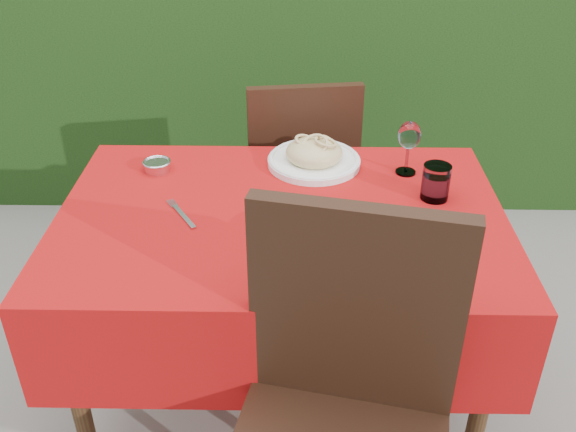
{
  "coord_description": "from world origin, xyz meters",
  "views": [
    {
      "loc": [
        0.05,
        -1.54,
        1.69
      ],
      "look_at": [
        0.02,
        -0.05,
        0.77
      ],
      "focal_mm": 40.0,
      "sensor_mm": 36.0,
      "label": 1
    }
  ],
  "objects_px": {
    "wine_glass": "(409,137)",
    "pizza_plate": "(306,237)",
    "fork": "(184,217)",
    "chair_near": "(343,408)",
    "chair_far": "(301,172)",
    "water_glass": "(436,184)",
    "steel_ramekin": "(157,166)",
    "pasta_plate": "(314,156)"
  },
  "relations": [
    {
      "from": "chair_near",
      "to": "steel_ramekin",
      "type": "relative_size",
      "value": 12.8
    },
    {
      "from": "pasta_plate",
      "to": "water_glass",
      "type": "bearing_deg",
      "value": -30.98
    },
    {
      "from": "wine_glass",
      "to": "pizza_plate",
      "type": "bearing_deg",
      "value": -127.49
    },
    {
      "from": "chair_far",
      "to": "wine_glass",
      "type": "height_order",
      "value": "wine_glass"
    },
    {
      "from": "water_glass",
      "to": "steel_ramekin",
      "type": "bearing_deg",
      "value": 169.37
    },
    {
      "from": "pizza_plate",
      "to": "fork",
      "type": "bearing_deg",
      "value": 158.68
    },
    {
      "from": "chair_near",
      "to": "chair_far",
      "type": "bearing_deg",
      "value": 106.23
    },
    {
      "from": "fork",
      "to": "pasta_plate",
      "type": "bearing_deg",
      "value": 10.15
    },
    {
      "from": "water_glass",
      "to": "wine_glass",
      "type": "bearing_deg",
      "value": 111.14
    },
    {
      "from": "chair_near",
      "to": "fork",
      "type": "relative_size",
      "value": 5.53
    },
    {
      "from": "fork",
      "to": "chair_far",
      "type": "bearing_deg",
      "value": 33.67
    },
    {
      "from": "water_glass",
      "to": "wine_glass",
      "type": "distance_m",
      "value": 0.18
    },
    {
      "from": "chair_far",
      "to": "water_glass",
      "type": "xyz_separation_m",
      "value": [
        0.39,
        -0.59,
        0.28
      ]
    },
    {
      "from": "chair_far",
      "to": "water_glass",
      "type": "relative_size",
      "value": 8.58
    },
    {
      "from": "pizza_plate",
      "to": "water_glass",
      "type": "bearing_deg",
      "value": 33.96
    },
    {
      "from": "chair_near",
      "to": "wine_glass",
      "type": "relative_size",
      "value": 6.03
    },
    {
      "from": "pasta_plate",
      "to": "fork",
      "type": "xyz_separation_m",
      "value": [
        -0.37,
        -0.33,
        -0.03
      ]
    },
    {
      "from": "pasta_plate",
      "to": "steel_ramekin",
      "type": "height_order",
      "value": "pasta_plate"
    },
    {
      "from": "fork",
      "to": "steel_ramekin",
      "type": "height_order",
      "value": "steel_ramekin"
    },
    {
      "from": "chair_near",
      "to": "fork",
      "type": "height_order",
      "value": "chair_near"
    },
    {
      "from": "chair_far",
      "to": "fork",
      "type": "relative_size",
      "value": 4.82
    },
    {
      "from": "fork",
      "to": "steel_ramekin",
      "type": "bearing_deg",
      "value": 82.77
    },
    {
      "from": "wine_glass",
      "to": "water_glass",
      "type": "bearing_deg",
      "value": -68.86
    },
    {
      "from": "chair_far",
      "to": "pasta_plate",
      "type": "height_order",
      "value": "chair_far"
    },
    {
      "from": "wine_glass",
      "to": "chair_far",
      "type": "bearing_deg",
      "value": 127.01
    },
    {
      "from": "steel_ramekin",
      "to": "pasta_plate",
      "type": "bearing_deg",
      "value": 5.86
    },
    {
      "from": "water_glass",
      "to": "wine_glass",
      "type": "relative_size",
      "value": 0.61
    },
    {
      "from": "pasta_plate",
      "to": "steel_ramekin",
      "type": "distance_m",
      "value": 0.5
    },
    {
      "from": "chair_far",
      "to": "steel_ramekin",
      "type": "bearing_deg",
      "value": 35.99
    },
    {
      "from": "fork",
      "to": "chair_near",
      "type": "bearing_deg",
      "value": -83.75
    },
    {
      "from": "chair_far",
      "to": "fork",
      "type": "distance_m",
      "value": 0.82
    },
    {
      "from": "water_glass",
      "to": "chair_far",
      "type": "bearing_deg",
      "value": 123.28
    },
    {
      "from": "wine_glass",
      "to": "steel_ramekin",
      "type": "height_order",
      "value": "wine_glass"
    },
    {
      "from": "pizza_plate",
      "to": "wine_glass",
      "type": "distance_m",
      "value": 0.52
    },
    {
      "from": "water_glass",
      "to": "fork",
      "type": "distance_m",
      "value": 0.72
    },
    {
      "from": "pizza_plate",
      "to": "pasta_plate",
      "type": "distance_m",
      "value": 0.46
    },
    {
      "from": "fork",
      "to": "steel_ramekin",
      "type": "relative_size",
      "value": 2.32
    },
    {
      "from": "wine_glass",
      "to": "steel_ramekin",
      "type": "distance_m",
      "value": 0.79
    },
    {
      "from": "chair_far",
      "to": "pasta_plate",
      "type": "distance_m",
      "value": 0.46
    },
    {
      "from": "pizza_plate",
      "to": "wine_glass",
      "type": "height_order",
      "value": "wine_glass"
    },
    {
      "from": "water_glass",
      "to": "steel_ramekin",
      "type": "relative_size",
      "value": 1.3
    },
    {
      "from": "chair_near",
      "to": "water_glass",
      "type": "distance_m",
      "value": 0.75
    }
  ]
}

